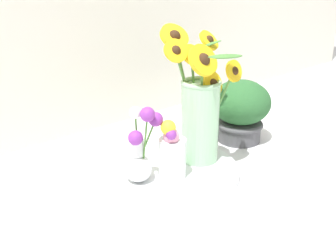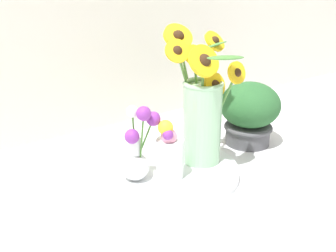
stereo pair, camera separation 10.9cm
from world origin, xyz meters
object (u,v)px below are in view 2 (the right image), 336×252
Objects in this scene: serving_tray at (168,170)px; vase_small_center at (169,153)px; potted_plant at (249,112)px; mason_jar_sunflowers at (202,110)px; vase_bulb_right at (137,151)px.

serving_tray is 0.10m from vase_small_center.
potted_plant is at bearing 4.04° from serving_tray.
vase_small_center is 0.39m from potted_plant.
mason_jar_sunflowers is 1.86× the size of potted_plant.
vase_bulb_right is (-0.21, 0.01, -0.07)m from mason_jar_sunflowers.
mason_jar_sunflowers is (0.11, -0.02, 0.17)m from serving_tray.
vase_bulb_right is at bearing -174.02° from serving_tray.
potted_plant is (0.35, 0.02, 0.10)m from serving_tray.
mason_jar_sunflowers reaches higher than serving_tray.
potted_plant reaches higher than serving_tray.
vase_bulb_right is at bearing 178.10° from mason_jar_sunflowers.
vase_small_center is at bearing -25.57° from vase_bulb_right.
mason_jar_sunflowers reaches higher than potted_plant.
potted_plant is (0.38, 0.07, 0.02)m from vase_small_center.
serving_tray is at bearing 170.14° from mason_jar_sunflowers.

